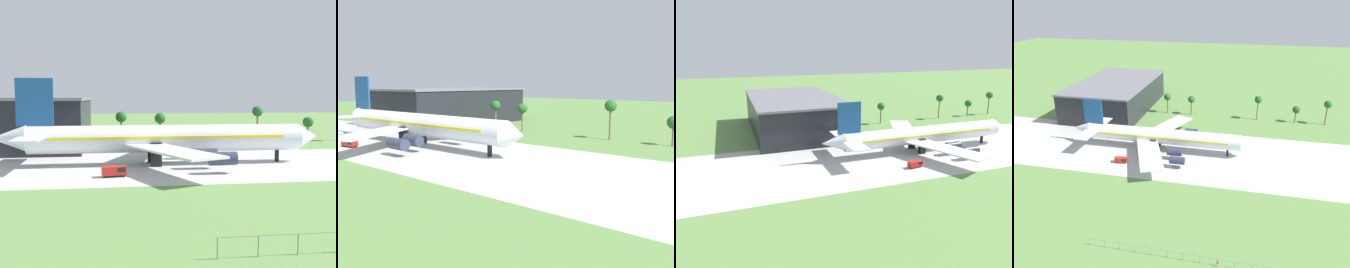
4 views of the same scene
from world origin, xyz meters
The scene contains 8 objects.
ground_plane centered at (0.00, 0.00, 0.00)m, with size 600.00×600.00×0.00m, color #5B8442.
taxiway_strip centered at (0.00, 0.00, 0.01)m, with size 320.00×44.00×0.02m.
jet_airliner centered at (-38.03, 1.50, 5.80)m, with size 74.25×54.38×19.27m.
baggage_tug centered at (-48.92, -12.47, 1.12)m, with size 4.79×2.63×2.04m.
perimeter_fence centered at (0.00, -55.00, 1.45)m, with size 80.10×0.10×2.10m.
no_stopping_sign centered at (-7.87, -55.31, 1.05)m, with size 0.44×0.08×1.68m.
terminal_building centered at (-75.00, 46.05, 7.52)m, with size 36.72×61.20×15.01m.
palm_tree_row centered at (7.25, 44.18, 8.88)m, with size 122.15×3.60×12.24m.
Camera 4 is at (-3.45, -112.92, 58.66)m, focal length 35.00 mm.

